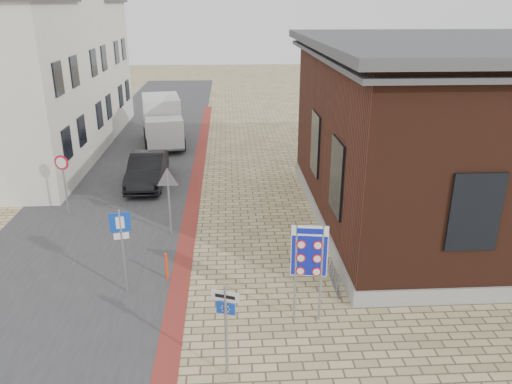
{
  "coord_description": "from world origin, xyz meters",
  "views": [
    {
      "loc": [
        -0.45,
        -10.72,
        7.95
      ],
      "look_at": [
        0.43,
        4.4,
        2.2
      ],
      "focal_mm": 35.0,
      "sensor_mm": 36.0,
      "label": 1
    }
  ],
  "objects_px": {
    "essen_sign": "(226,317)",
    "border_sign": "(309,253)",
    "bollard": "(166,266)",
    "parking_sign": "(122,237)",
    "sedan": "(147,170)",
    "box_truck": "(162,121)"
  },
  "relations": [
    {
      "from": "sedan",
      "to": "box_truck",
      "type": "relative_size",
      "value": 0.8
    },
    {
      "from": "parking_sign",
      "to": "bollard",
      "type": "relative_size",
      "value": 2.96
    },
    {
      "from": "bollard",
      "to": "sedan",
      "type": "bearing_deg",
      "value": 101.77
    },
    {
      "from": "parking_sign",
      "to": "essen_sign",
      "type": "bearing_deg",
      "value": -62.73
    },
    {
      "from": "border_sign",
      "to": "parking_sign",
      "type": "xyz_separation_m",
      "value": [
        -5.06,
        1.64,
        -0.2
      ]
    },
    {
      "from": "box_truck",
      "to": "bollard",
      "type": "height_order",
      "value": "box_truck"
    },
    {
      "from": "sedan",
      "to": "essen_sign",
      "type": "relative_size",
      "value": 1.9
    },
    {
      "from": "border_sign",
      "to": "sedan",
      "type": "bearing_deg",
      "value": 126.14
    },
    {
      "from": "box_truck",
      "to": "essen_sign",
      "type": "distance_m",
      "value": 20.49
    },
    {
      "from": "parking_sign",
      "to": "bollard",
      "type": "distance_m",
      "value": 1.86
    },
    {
      "from": "essen_sign",
      "to": "parking_sign",
      "type": "bearing_deg",
      "value": 149.03
    },
    {
      "from": "box_truck",
      "to": "essen_sign",
      "type": "relative_size",
      "value": 2.38
    },
    {
      "from": "box_truck",
      "to": "essen_sign",
      "type": "height_order",
      "value": "box_truck"
    },
    {
      "from": "essen_sign",
      "to": "border_sign",
      "type": "bearing_deg",
      "value": 63.37
    },
    {
      "from": "essen_sign",
      "to": "bollard",
      "type": "relative_size",
      "value": 2.63
    },
    {
      "from": "parking_sign",
      "to": "bollard",
      "type": "bearing_deg",
      "value": 19.69
    },
    {
      "from": "border_sign",
      "to": "bollard",
      "type": "distance_m",
      "value": 4.83
    },
    {
      "from": "essen_sign",
      "to": "parking_sign",
      "type": "relative_size",
      "value": 0.89
    },
    {
      "from": "parking_sign",
      "to": "box_truck",
      "type": "bearing_deg",
      "value": 81.24
    },
    {
      "from": "essen_sign",
      "to": "bollard",
      "type": "xyz_separation_m",
      "value": [
        -1.83,
        4.3,
        -1.08
      ]
    },
    {
      "from": "box_truck",
      "to": "parking_sign",
      "type": "bearing_deg",
      "value": -96.98
    },
    {
      "from": "sedan",
      "to": "essen_sign",
      "type": "distance_m",
      "value": 13.49
    }
  ]
}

